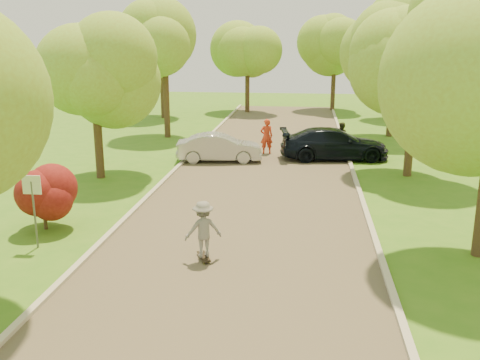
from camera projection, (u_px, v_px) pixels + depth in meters
The scene contains 20 objects.
ground at pixel (208, 333), 11.10m from camera, with size 100.00×100.00×0.00m, color #3B741B.
road at pixel (250, 212), 18.77m from camera, with size 8.00×60.00×0.01m, color #4C4438.
curb_left at pixel (138, 206), 19.24m from camera, with size 0.18×60.00×0.12m, color #B2AD9E.
curb_right at pixel (367, 215), 18.27m from camera, with size 0.18×60.00×0.12m, color #B2AD9E.
street_sign at pixel (33, 196), 15.23m from camera, with size 0.55×0.06×2.17m.
red_shrub at pixel (43, 196), 16.85m from camera, with size 1.70×1.70×1.95m.
tree_l_midb at pixel (98, 71), 22.24m from camera, with size 4.30×4.20×6.62m.
tree_l_far at pixel (168, 46), 31.55m from camera, with size 4.92×4.80×7.79m.
tree_r_midb at pixel (421, 64), 22.47m from camera, with size 4.51×4.40×7.01m.
tree_r_far at pixel (400, 40), 31.74m from camera, with size 5.33×5.20×8.34m.
tree_bg_a at pixel (164, 46), 39.55m from camera, with size 5.12×5.00×7.72m.
tree_bg_b at pixel (396, 43), 39.36m from camera, with size 5.12×5.00×7.95m.
tree_bg_c at pixel (250, 50), 42.74m from camera, with size 4.92×4.80×7.33m.
tree_bg_d at pixel (338, 46), 43.74m from camera, with size 5.12×5.00×7.72m.
silver_sedan at pixel (219, 148), 26.36m from camera, with size 1.45×4.16×1.37m, color #A5A5A9.
dark_sedan at pixel (334, 144), 26.82m from camera, with size 2.19×5.39×1.56m, color black.
longboard at pixel (204, 257), 14.74m from camera, with size 0.54×0.83×0.09m.
skateboarder at pixel (203, 229), 14.53m from camera, with size 1.02×0.59×1.58m, color slate.
person_striped at pixel (266, 136), 28.05m from camera, with size 0.67×0.44×1.84m, color red.
person_olive at pixel (341, 137), 28.42m from camera, with size 0.78×0.61×1.61m, color #2E331E.
Camera 1 is at (1.89, -9.75, 5.94)m, focal length 40.00 mm.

